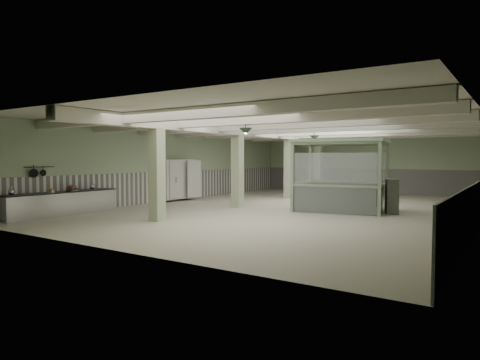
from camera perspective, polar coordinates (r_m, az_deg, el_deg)
The scene contains 33 objects.
floor at distance 18.67m, azimuth 7.78°, elevation -3.79°, with size 20.00×20.00×0.00m, color #BCB5A5.
ceiling at distance 18.59m, azimuth 7.86°, elevation 7.30°, with size 14.00×20.00×0.02m, color silver.
wall_back at distance 27.90m, azimuth 16.76°, elevation 2.06°, with size 14.00×0.02×3.60m, color #A5B994.
wall_front at distance 10.47m, azimuth -16.61°, elevation 0.70°, with size 14.00×0.02×3.60m, color #A5B994.
wall_left at distance 22.48m, azimuth -8.48°, elevation 1.96°, with size 0.02×20.00×3.60m, color #A5B994.
wainscot_left at distance 22.51m, azimuth -8.42°, elevation -0.72°, with size 0.05×19.90×1.50m, color silver.
wainscot_back at distance 27.91m, azimuth 16.72°, elevation -0.10°, with size 13.90×0.05×1.50m, color silver.
girder at distance 19.79m, azimuth 1.28°, elevation 6.43°, with size 0.45×19.90×0.40m, color beige.
beam_a at distance 12.28m, azimuth -7.64°, elevation 8.69°, with size 13.90×0.35×0.32m, color beige.
beam_b at distance 14.25m, azimuth -0.95°, elevation 7.92°, with size 13.90×0.35×0.32m, color beige.
beam_c at distance 16.37m, azimuth 4.04°, elevation 7.28°, with size 13.90×0.35×0.32m, color beige.
beam_d at distance 18.58m, azimuth 7.86°, elevation 6.75°, with size 13.90×0.35×0.32m, color beige.
beam_e at distance 20.86m, azimuth 10.85°, elevation 6.31°, with size 13.90×0.35×0.32m, color beige.
beam_f at distance 23.18m, azimuth 13.24°, elevation 5.94°, with size 13.90×0.35×0.32m, color beige.
beam_g at distance 25.54m, azimuth 15.19°, elevation 5.64°, with size 13.90×0.35×0.32m, color beige.
column_a at distance 15.03m, azimuth -11.02°, elevation 1.43°, with size 0.42×0.42×3.60m, color #B2C19C.
column_b at distance 18.92m, azimuth -0.34°, elevation 1.80°, with size 0.42×0.42×3.60m, color #B2C19C.
column_c at distance 23.24m, azimuth 6.54°, elevation 2.00°, with size 0.42×0.42×3.60m, color #B2C19C.
column_d at distance 26.87m, azimuth 10.41°, elevation 2.10°, with size 0.42×0.42×3.60m, color #B2C19C.
hook_rail at distance 17.52m, azimuth -25.17°, elevation 1.58°, with size 0.02×0.02×1.20m, color black.
pendant_front at distance 13.95m, azimuth 0.75°, elevation 6.50°, with size 0.44×0.44×0.22m, color #2A382B.
pendant_mid at distance 18.81m, azimuth 9.89°, elevation 5.55°, with size 0.44×0.44×0.22m, color #2A382B.
pendant_back at distance 23.47m, azimuth 14.81°, elevation 4.98°, with size 0.44×0.44×0.22m, color #2A382B.
prep_counter at distance 17.60m, azimuth -22.74°, elevation -2.90°, with size 0.80×4.57×0.91m.
pitcher_near at distance 16.61m, azimuth -28.21°, elevation -1.33°, with size 0.20×0.23×0.29m, color #ADADB1, non-canonical shape.
pitcher_far at distance 18.38m, azimuth -19.11°, elevation -0.78°, with size 0.19×0.22×0.28m, color #ADADB1, non-canonical shape.
veg_colander at distance 17.67m, azimuth -21.42°, elevation -1.05°, with size 0.49×0.49×0.22m, color #3A393E, non-canonical shape.
orange_bowl at distance 17.20m, azimuth -23.85°, elevation -1.44°, with size 0.24×0.24×0.09m, color #B2B2B7.
skillet_near at distance 17.35m, azimuth -25.80°, elevation 0.83°, with size 0.32×0.32×0.04m, color black.
skillet_far at distance 17.54m, azimuth -24.77°, elevation 0.87°, with size 0.24×0.24×0.03m, color black.
walkin_cooler at distance 22.03m, azimuth -8.27°, elevation -0.13°, with size 0.84×2.19×2.01m.
guard_booth at distance 18.34m, azimuth 13.36°, elevation 2.13°, with size 4.08×3.61×2.94m.
filing_cabinet at distance 17.70m, azimuth 19.59°, elevation -2.09°, with size 0.44×0.63×1.36m, color #505547.
Camera 1 is at (8.03, -16.71, 2.20)m, focal length 32.00 mm.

